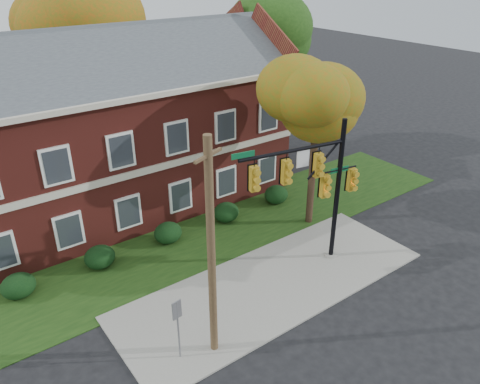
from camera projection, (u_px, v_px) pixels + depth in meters
ground at (289, 297)px, 19.54m from camera, size 120.00×120.00×0.00m
sidewalk at (273, 284)px, 20.24m from camera, size 14.00×5.00×0.08m
grass_strip at (210, 235)px, 23.84m from camera, size 30.00×6.00×0.04m
apartment_building at (114, 119)px, 24.81m from camera, size 18.80×8.80×9.74m
hedge_far_left at (18, 286)px, 19.34m from camera, size 1.40×1.26×1.05m
hedge_left at (100, 257)px, 21.19m from camera, size 1.40×1.26×1.05m
hedge_center at (168, 233)px, 23.05m from camera, size 1.40×1.26×1.05m
hedge_right at (226, 212)px, 24.91m from camera, size 1.40×1.26×1.05m
hedge_far_right at (276, 194)px, 26.76m from camera, size 1.40×1.26×1.05m
tree_near_right at (323, 100)px, 22.08m from camera, size 4.50×4.25×8.58m
tree_right_rear at (270, 36)px, 30.02m from camera, size 6.30×5.95×10.62m
tree_far_rear at (77, 25)px, 29.42m from camera, size 6.84×6.46×11.52m
traffic_signal at (316, 181)px, 19.75m from camera, size 6.02×1.23×6.80m
utility_pole at (211, 253)px, 15.05m from camera, size 1.22×0.54×8.20m
sign_post at (178, 320)px, 15.78m from camera, size 0.37×0.10×2.54m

